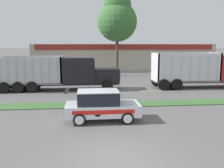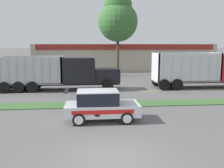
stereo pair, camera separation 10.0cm
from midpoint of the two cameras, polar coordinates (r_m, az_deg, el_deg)
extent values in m
plane|color=#5B5959|center=(9.66, 0.36, -16.80)|extent=(600.00, 600.00, 0.00)
cube|color=#3D6633|center=(17.67, -2.63, -4.67)|extent=(120.00, 1.77, 0.06)
cube|color=yellow|center=(22.95, -18.01, -1.99)|extent=(2.40, 0.14, 0.01)
cube|color=yellow|center=(22.43, -4.40, -1.82)|extent=(2.40, 0.14, 0.01)
cube|color=yellow|center=(23.20, 9.06, -1.55)|extent=(2.40, 0.14, 0.01)
cube|color=yellow|center=(25.13, 21.05, -1.23)|extent=(2.40, 0.14, 0.01)
cube|color=black|center=(26.63, 21.73, 0.63)|extent=(11.74, 1.31, 0.18)
cylinder|color=silver|center=(25.86, 23.17, 4.67)|extent=(0.14, 0.14, 1.24)
cube|color=silver|center=(25.44, 16.18, 0.89)|extent=(6.17, 2.39, 0.12)
cube|color=silver|center=(26.58, 22.34, 3.78)|extent=(0.16, 2.39, 2.65)
cube|color=silver|center=(24.33, 9.72, 3.90)|extent=(0.16, 2.39, 2.65)
cube|color=silver|center=(24.28, 17.30, 3.61)|extent=(6.17, 0.16, 2.65)
cube|color=silver|center=(26.33, 15.40, 4.09)|extent=(6.17, 0.16, 2.65)
cube|color=#BCBCC1|center=(23.27, 11.38, 3.63)|extent=(0.10, 0.04, 2.52)
cube|color=#BCBCC1|center=(23.55, 13.43, 3.62)|extent=(0.10, 0.04, 2.52)
cube|color=#BCBCC1|center=(23.85, 15.44, 3.61)|extent=(0.10, 0.04, 2.52)
cube|color=#BCBCC1|center=(24.18, 17.39, 3.59)|extent=(0.10, 0.04, 2.52)
cube|color=#BCBCC1|center=(24.55, 19.29, 3.57)|extent=(0.10, 0.04, 2.52)
cube|color=#BCBCC1|center=(24.93, 21.12, 3.55)|extent=(0.10, 0.04, 2.52)
cube|color=#BCBCC1|center=(25.34, 22.91, 3.52)|extent=(0.10, 0.04, 2.52)
cylinder|color=black|center=(23.55, 11.60, -0.16)|extent=(1.07, 0.30, 1.07)
cylinder|color=black|center=(25.77, 10.05, 0.67)|extent=(1.07, 0.30, 1.07)
cylinder|color=black|center=(23.95, 14.45, -0.11)|extent=(1.07, 0.30, 1.07)
cylinder|color=black|center=(26.14, 12.68, 0.70)|extent=(1.07, 0.30, 1.07)
cube|color=black|center=(23.76, -11.66, 0.07)|extent=(10.82, 1.28, 0.18)
cube|color=black|center=(23.60, -1.41, 1.99)|extent=(2.33, 1.91, 1.29)
cube|color=#B7B7BC|center=(23.72, 1.47, 2.03)|extent=(0.06, 1.63, 1.10)
cube|color=black|center=(23.48, -7.76, 3.17)|extent=(2.87, 2.32, 2.34)
cube|color=black|center=(23.44, -4.21, 4.23)|extent=(0.04, 1.98, 1.05)
cylinder|color=silver|center=(22.78, -11.72, 4.57)|extent=(0.14, 0.14, 1.33)
cube|color=#B7B7BC|center=(24.14, -17.82, 0.32)|extent=(5.62, 2.32, 0.12)
cube|color=#B7B7BC|center=(23.57, -11.45, 3.32)|extent=(0.16, 2.32, 2.40)
cube|color=#B7B7BC|center=(24.71, -24.16, 2.97)|extent=(0.16, 2.32, 2.40)
cube|color=#B7B7BC|center=(22.94, -18.51, 2.88)|extent=(5.62, 0.16, 2.40)
cube|color=#B7B7BC|center=(25.05, -17.45, 3.41)|extent=(5.62, 0.16, 2.40)
cube|color=#A3A3A8|center=(23.51, -24.43, 2.68)|extent=(0.10, 0.04, 2.28)
cube|color=#A3A3A8|center=(23.30, -22.79, 2.73)|extent=(0.10, 0.04, 2.28)
cube|color=#A3A3A8|center=(23.10, -21.12, 2.78)|extent=(0.10, 0.04, 2.28)
cube|color=#A3A3A8|center=(22.93, -19.42, 2.83)|extent=(0.10, 0.04, 2.28)
cube|color=#A3A3A8|center=(22.77, -17.70, 2.88)|extent=(0.10, 0.04, 2.28)
cube|color=#A3A3A8|center=(22.64, -15.96, 2.92)|extent=(0.10, 0.04, 2.28)
cube|color=#A3A3A8|center=(22.52, -14.20, 2.97)|extent=(0.10, 0.04, 2.28)
cube|color=#A3A3A8|center=(22.43, -12.42, 3.01)|extent=(0.10, 0.04, 2.28)
cylinder|color=black|center=(22.59, -1.17, -0.43)|extent=(1.01, 0.30, 1.01)
cylinder|color=black|center=(24.84, -1.60, 0.43)|extent=(1.01, 0.30, 1.01)
cylinder|color=black|center=(23.65, -23.60, -0.76)|extent=(1.01, 0.30, 1.01)
cylinder|color=black|center=(25.81, -22.08, 0.09)|extent=(1.01, 0.30, 1.01)
cylinder|color=black|center=(23.32, -20.82, -0.73)|extent=(1.01, 0.30, 1.01)
cylinder|color=black|center=(25.50, -19.52, 0.13)|extent=(1.01, 0.30, 1.01)
cylinder|color=black|center=(23.04, -17.97, -0.69)|extent=(1.01, 0.30, 1.01)
cylinder|color=black|center=(25.25, -16.90, 0.18)|extent=(1.01, 0.30, 1.01)
cube|color=silver|center=(13.98, -2.37, -5.74)|extent=(4.10, 1.83, 0.63)
cube|color=black|center=(13.82, -3.40, -3.10)|extent=(2.26, 1.61, 0.70)
cube|color=silver|center=(13.74, -3.42, -1.59)|extent=(2.26, 1.61, 0.04)
cube|color=black|center=(13.78, -10.50, -1.53)|extent=(0.21, 1.45, 0.03)
cube|color=red|center=(13.08, -2.13, -6.50)|extent=(3.27, 0.02, 0.22)
cylinder|color=black|center=(13.08, -3.48, -6.79)|extent=(0.35, 0.01, 0.35)
cylinder|color=black|center=(13.37, 3.35, -7.85)|extent=(0.67, 0.20, 0.67)
cylinder|color=silver|center=(13.27, 3.42, -7.98)|extent=(0.47, 0.01, 0.47)
cylinder|color=black|center=(15.02, 2.31, -5.94)|extent=(0.67, 0.20, 0.67)
cylinder|color=silver|center=(15.12, 2.25, -5.84)|extent=(0.47, 0.01, 0.47)
cylinder|color=black|center=(13.22, -7.68, -8.11)|extent=(0.67, 0.20, 0.67)
cylinder|color=silver|center=(13.12, -7.70, -8.24)|extent=(0.47, 0.01, 0.47)
cylinder|color=black|center=(14.89, -7.46, -6.15)|extent=(0.67, 0.20, 0.67)
cylinder|color=silver|center=(14.99, -7.45, -6.04)|extent=(0.47, 0.01, 0.47)
cube|color=#BCB29E|center=(43.97, 1.96, 6.31)|extent=(28.42, 12.00, 4.29)
cube|color=maroon|center=(37.94, 3.23, 8.43)|extent=(27.00, 0.10, 0.80)
cylinder|color=#473828|center=(33.52, 1.08, 6.71)|extent=(0.38, 0.38, 5.73)
sphere|color=#386B33|center=(33.62, 1.10, 14.05)|extent=(5.20, 5.20, 5.20)
sphere|color=#386B33|center=(33.87, 1.11, 17.56)|extent=(3.64, 3.64, 3.64)
camera|label=1|loc=(0.05, -90.16, -0.03)|focal=40.00mm
camera|label=2|loc=(0.05, 89.84, 0.03)|focal=40.00mm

